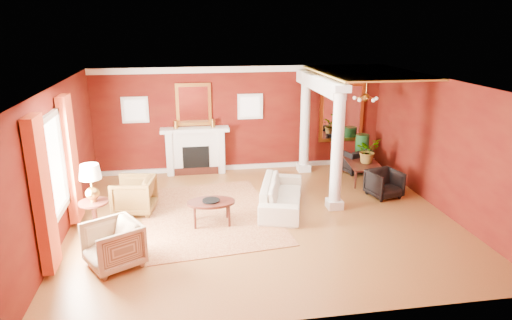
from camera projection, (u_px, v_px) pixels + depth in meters
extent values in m
plane|color=brown|center=(263.00, 218.00, 9.82)|extent=(8.00, 8.00, 0.00)
cube|color=#5C190C|center=(241.00, 119.00, 12.69)|extent=(8.00, 0.04, 2.90)
cube|color=#5C190C|center=(309.00, 227.00, 6.09)|extent=(8.00, 0.04, 2.90)
cube|color=#5C190C|center=(59.00, 163.00, 8.78)|extent=(0.04, 7.00, 2.90)
cube|color=#5C190C|center=(442.00, 146.00, 10.00)|extent=(0.04, 7.00, 2.90)
cube|color=white|center=(264.00, 83.00, 8.96)|extent=(8.00, 7.00, 0.04)
cube|color=white|center=(196.00, 152.00, 12.58)|extent=(1.60, 0.34, 1.20)
cube|color=black|center=(196.00, 159.00, 12.46)|extent=(0.72, 0.03, 0.70)
cube|color=black|center=(197.00, 171.00, 12.56)|extent=(1.20, 0.05, 0.20)
cube|color=white|center=(195.00, 130.00, 12.35)|extent=(1.85, 0.42, 0.10)
cube|color=white|center=(170.00, 153.00, 12.45)|extent=(0.16, 0.40, 1.20)
cube|color=white|center=(221.00, 151.00, 12.66)|extent=(0.16, 0.40, 1.20)
cube|color=gold|center=(194.00, 105.00, 12.32)|extent=(0.95, 0.06, 1.15)
cube|color=white|center=(194.00, 105.00, 12.29)|extent=(0.78, 0.02, 0.98)
cube|color=white|center=(135.00, 110.00, 12.12)|extent=(0.70, 0.06, 0.70)
cube|color=white|center=(135.00, 110.00, 12.09)|extent=(0.54, 0.02, 0.54)
cube|color=white|center=(250.00, 106.00, 12.60)|extent=(0.70, 0.06, 0.70)
cube|color=white|center=(250.00, 107.00, 12.56)|extent=(0.54, 0.02, 0.54)
cube|color=white|center=(51.00, 168.00, 8.18)|extent=(0.03, 1.30, 1.70)
cube|color=white|center=(42.00, 181.00, 7.53)|extent=(0.08, 0.10, 1.90)
cube|color=white|center=(62.00, 157.00, 8.85)|extent=(0.08, 0.10, 1.90)
cube|color=#B93E1F|center=(42.00, 196.00, 7.30)|extent=(0.18, 0.55, 2.60)
cube|color=#B93E1F|center=(70.00, 159.00, 9.19)|extent=(0.18, 0.55, 2.60)
cube|color=white|center=(334.00, 204.00, 10.33)|extent=(0.34, 0.34, 0.20)
cylinder|color=white|center=(337.00, 147.00, 9.93)|extent=(0.26, 0.26, 2.50)
cube|color=white|center=(341.00, 88.00, 9.56)|extent=(0.36, 0.36, 0.16)
cube|color=white|center=(304.00, 167.00, 12.88)|extent=(0.34, 0.34, 0.20)
cylinder|color=white|center=(305.00, 121.00, 12.48)|extent=(0.26, 0.26, 2.50)
cube|color=white|center=(307.00, 74.00, 12.10)|extent=(0.36, 0.36, 0.16)
cube|color=white|center=(318.00, 83.00, 11.10)|extent=(0.30, 3.20, 0.32)
cube|color=gold|center=(366.00, 72.00, 11.06)|extent=(2.30, 3.40, 0.04)
cube|color=gold|center=(342.00, 112.00, 13.07)|extent=(1.30, 0.06, 1.70)
cube|color=white|center=(342.00, 113.00, 13.03)|extent=(1.10, 0.02, 1.50)
cylinder|color=#B28637|center=(367.00, 84.00, 11.20)|extent=(0.02, 0.02, 0.65)
sphere|color=#B28637|center=(366.00, 97.00, 11.29)|extent=(0.20, 0.20, 0.20)
sphere|color=#F2E9CD|center=(376.00, 98.00, 11.35)|extent=(0.09, 0.09, 0.09)
sphere|color=#F2E9CD|center=(365.00, 97.00, 11.57)|extent=(0.09, 0.09, 0.09)
sphere|color=#F2E9CD|center=(355.00, 98.00, 11.42)|extent=(0.09, 0.09, 0.09)
sphere|color=#F2E9CD|center=(359.00, 100.00, 11.11)|extent=(0.09, 0.09, 0.09)
sphere|color=#F2E9CD|center=(373.00, 100.00, 11.07)|extent=(0.09, 0.09, 0.09)
cube|color=white|center=(241.00, 69.00, 12.25)|extent=(8.00, 0.08, 0.16)
cube|color=white|center=(242.00, 167.00, 13.06)|extent=(8.00, 0.08, 0.12)
cube|color=maroon|center=(209.00, 215.00, 9.98)|extent=(3.23, 4.06, 0.02)
imported|color=beige|center=(282.00, 190.00, 10.26)|extent=(1.20, 2.27, 0.85)
imported|color=black|center=(134.00, 194.00, 10.02)|extent=(0.92, 0.97, 0.88)
imported|color=tan|center=(113.00, 243.00, 7.80)|extent=(1.12, 1.14, 0.88)
cylinder|color=black|center=(211.00, 202.00, 9.43)|extent=(1.00, 1.00, 0.05)
cylinder|color=black|center=(195.00, 219.00, 9.24)|extent=(0.05, 0.05, 0.45)
cylinder|color=black|center=(229.00, 217.00, 9.35)|extent=(0.05, 0.05, 0.45)
cylinder|color=black|center=(194.00, 211.00, 9.65)|extent=(0.05, 0.05, 0.45)
cylinder|color=black|center=(227.00, 209.00, 9.76)|extent=(0.05, 0.05, 0.45)
imported|color=black|center=(211.00, 197.00, 9.38)|extent=(0.14, 0.08, 0.20)
cylinder|color=black|center=(97.00, 232.00, 9.16)|extent=(0.42, 0.42, 0.04)
cylinder|color=black|center=(95.00, 218.00, 9.07)|extent=(0.10, 0.10, 0.65)
cylinder|color=black|center=(93.00, 202.00, 8.97)|extent=(0.57, 0.57, 0.04)
sphere|color=#B28637|center=(92.00, 193.00, 8.92)|extent=(0.27, 0.27, 0.27)
cylinder|color=#B28637|center=(91.00, 184.00, 8.86)|extent=(0.03, 0.03, 0.29)
cone|color=#F2E9CD|center=(90.00, 172.00, 8.79)|extent=(0.42, 0.42, 0.29)
imported|color=black|center=(363.00, 166.00, 12.06)|extent=(0.67, 1.47, 0.79)
imported|color=black|center=(384.00, 182.00, 10.92)|extent=(0.84, 0.81, 0.72)
imported|color=black|center=(354.00, 159.00, 12.73)|extent=(0.89, 0.86, 0.75)
sphere|color=#15411B|center=(361.00, 162.00, 13.04)|extent=(0.43, 0.43, 0.43)
cylinder|color=#15411B|center=(362.00, 152.00, 12.95)|extent=(0.38, 0.38, 1.01)
imported|color=#26591E|center=(368.00, 142.00, 11.82)|extent=(0.80, 0.84, 0.52)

